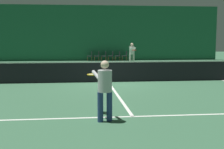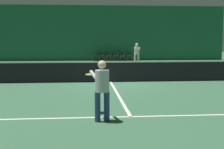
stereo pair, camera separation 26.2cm
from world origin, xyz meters
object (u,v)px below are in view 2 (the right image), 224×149
(player_far, at_px, (137,52))
(courtside_chair_5, at_px, (130,55))
(player_near, at_px, (101,86))
(courtside_chair_2, at_px, (110,55))
(tennis_net, at_px, (111,71))
(courtside_chair_3, at_px, (117,55))
(courtside_chair_4, at_px, (124,55))
(courtside_chair_0, at_px, (96,55))
(courtside_chair_1, at_px, (103,55))

(player_far, bearing_deg, courtside_chair_5, 179.09)
(player_near, distance_m, courtside_chair_2, 20.12)
(tennis_net, distance_m, courtside_chair_3, 13.40)
(player_near, height_order, courtside_chair_4, player_near)
(courtside_chair_4, bearing_deg, courtside_chair_2, -90.00)
(player_near, relative_size, courtside_chair_4, 1.77)
(courtside_chair_0, relative_size, courtside_chair_1, 1.00)
(courtside_chair_0, height_order, courtside_chair_3, same)
(courtside_chair_0, xyz_separation_m, courtside_chair_5, (3.10, 0.00, 0.00))
(tennis_net, distance_m, player_near, 6.79)
(courtside_chair_4, bearing_deg, courtside_chair_5, 90.00)
(tennis_net, xyz_separation_m, courtside_chair_2, (0.99, 13.31, -0.03))
(courtside_chair_0, bearing_deg, player_near, -1.49)
(tennis_net, distance_m, player_far, 9.09)
(courtside_chair_3, xyz_separation_m, courtside_chair_4, (0.62, 0.00, 0.00))
(tennis_net, bearing_deg, courtside_chair_2, 85.73)
(player_near, height_order, player_far, player_far)
(courtside_chair_2, bearing_deg, courtside_chair_0, -90.00)
(player_far, relative_size, courtside_chair_2, 1.96)
(courtside_chair_2, bearing_deg, player_far, 19.69)
(player_far, height_order, courtside_chair_2, player_far)
(player_far, distance_m, courtside_chair_5, 4.65)
(courtside_chair_1, xyz_separation_m, courtside_chair_4, (1.86, 0.00, 0.00))
(player_far, bearing_deg, courtside_chair_4, -173.24)
(courtside_chair_3, height_order, courtside_chair_4, same)
(tennis_net, bearing_deg, player_far, 73.04)
(courtside_chair_4, height_order, courtside_chair_5, same)
(player_near, distance_m, courtside_chair_5, 20.37)
(courtside_chair_0, bearing_deg, courtside_chair_2, 90.00)
(tennis_net, bearing_deg, courtside_chair_5, 77.90)
(courtside_chair_1, xyz_separation_m, courtside_chair_2, (0.62, 0.00, 0.00))
(player_near, bearing_deg, player_far, -27.11)
(courtside_chair_4, bearing_deg, tennis_net, -9.53)
(player_near, distance_m, courtside_chair_0, 20.05)
(courtside_chair_3, xyz_separation_m, courtside_chair_5, (1.24, 0.00, 0.00))
(tennis_net, xyz_separation_m, courtside_chair_1, (0.37, 13.31, -0.03))
(courtside_chair_2, distance_m, courtside_chair_3, 0.62)
(courtside_chair_1, height_order, courtside_chair_5, same)
(player_far, bearing_deg, player_near, -10.85)
(courtside_chair_0, xyz_separation_m, courtside_chair_4, (2.48, 0.00, 0.00))
(courtside_chair_4, bearing_deg, player_near, -8.52)
(player_far, relative_size, courtside_chair_3, 1.96)
(player_far, distance_m, courtside_chair_2, 4.93)
(courtside_chair_0, xyz_separation_m, courtside_chair_1, (0.62, 0.00, 0.00))
(player_far, height_order, courtside_chair_1, player_far)
(tennis_net, relative_size, courtside_chair_4, 14.29)
(courtside_chair_2, height_order, courtside_chair_5, same)
(courtside_chair_1, bearing_deg, courtside_chair_3, 90.00)
(player_near, bearing_deg, tennis_net, -21.12)
(courtside_chair_1, relative_size, courtside_chair_4, 1.00)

